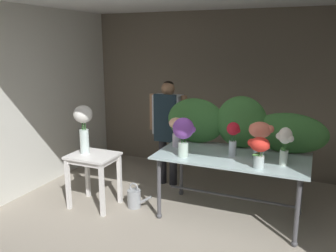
# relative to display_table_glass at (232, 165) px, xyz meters

# --- Properties ---
(ground_plane) EXTENTS (7.13, 7.13, 0.00)m
(ground_plane) POSITION_rel_display_table_glass_xyz_m (-0.42, 0.10, -0.69)
(ground_plane) COLOR #9E9384
(wall_back) EXTENTS (5.07, 0.12, 2.66)m
(wall_back) POSITION_rel_display_table_glass_xyz_m (-0.42, 1.72, 0.64)
(wall_back) COLOR #706656
(wall_back) RESTS_ON ground
(wall_left) EXTENTS (0.12, 3.36, 2.66)m
(wall_left) POSITION_rel_display_table_glass_xyz_m (-2.96, 0.10, 0.64)
(wall_left) COLOR silver
(wall_left) RESTS_ON ground
(display_table_glass) EXTENTS (1.81, 0.97, 0.82)m
(display_table_glass) POSITION_rel_display_table_glass_xyz_m (0.00, 0.00, 0.00)
(display_table_glass) COLOR #ADC8CB
(display_table_glass) RESTS_ON ground
(side_table_white) EXTENTS (0.61, 0.50, 0.72)m
(side_table_white) POSITION_rel_display_table_glass_xyz_m (-1.75, -0.41, -0.09)
(side_table_white) COLOR white
(side_table_white) RESTS_ON ground
(florist) EXTENTS (0.60, 0.24, 1.60)m
(florist) POSITION_rel_display_table_glass_xyz_m (-1.14, 0.68, 0.29)
(florist) COLOR #232328
(florist) RESTS_ON ground
(foliage_backdrop) EXTENTS (2.07, 0.28, 0.68)m
(foliage_backdrop) POSITION_rel_display_table_glass_xyz_m (0.02, 0.36, 0.42)
(foliage_backdrop) COLOR #387033
(foliage_backdrop) RESTS_ON display_table_glass
(vase_crimson_ranunculus) EXTENTS (0.17, 0.16, 0.41)m
(vase_crimson_ranunculus) POSITION_rel_display_table_glass_xyz_m (0.00, -0.00, 0.36)
(vase_crimson_ranunculus) COLOR silver
(vase_crimson_ranunculus) RESTS_ON display_table_glass
(vase_ivory_roses) EXTENTS (0.19, 0.16, 0.43)m
(vase_ivory_roses) POSITION_rel_display_table_glass_xyz_m (0.60, -0.12, 0.38)
(vase_ivory_roses) COLOR silver
(vase_ivory_roses) RESTS_ON display_table_glass
(vase_peach_peonies) EXTENTS (0.19, 0.19, 0.39)m
(vase_peach_peonies) POSITION_rel_display_table_glass_xyz_m (-0.76, 0.08, 0.36)
(vase_peach_peonies) COLOR silver
(vase_peach_peonies) RESTS_ON display_table_glass
(vase_scarlet_dahlias) EXTENTS (0.24, 0.21, 0.35)m
(vase_scarlet_dahlias) POSITION_rel_display_table_glass_xyz_m (0.36, -0.33, 0.34)
(vase_scarlet_dahlias) COLOR silver
(vase_scarlet_dahlias) RESTS_ON display_table_glass
(vase_coral_hydrangea) EXTENTS (0.29, 0.26, 0.45)m
(vase_coral_hydrangea) POSITION_rel_display_table_glass_xyz_m (0.32, -0.03, 0.42)
(vase_coral_hydrangea) COLOR silver
(vase_coral_hydrangea) RESTS_ON display_table_glass
(vase_violet_freesia) EXTENTS (0.28, 0.25, 0.48)m
(vase_violet_freesia) POSITION_rel_display_table_glass_xyz_m (-0.53, -0.28, 0.42)
(vase_violet_freesia) COLOR silver
(vase_violet_freesia) RESTS_ON display_table_glass
(vase_white_roses_tall) EXTENTS (0.25, 0.25, 0.64)m
(vase_white_roses_tall) POSITION_rel_display_table_glass_xyz_m (-1.87, -0.41, 0.44)
(vase_white_roses_tall) COLOR silver
(vase_white_roses_tall) RESTS_ON side_table_white
(watering_can) EXTENTS (0.35, 0.18, 0.34)m
(watering_can) POSITION_rel_display_table_glass_xyz_m (-1.23, -0.24, -0.57)
(watering_can) COLOR #999EA3
(watering_can) RESTS_ON ground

